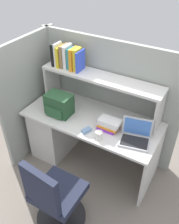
% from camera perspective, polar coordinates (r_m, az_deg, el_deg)
% --- Properties ---
extents(ground_plane, '(8.00, 8.00, 0.00)m').
position_cam_1_polar(ground_plane, '(3.37, 0.44, -11.22)').
color(ground_plane, slate).
extents(desk, '(1.60, 0.70, 0.73)m').
position_cam_1_polar(desk, '(3.25, -5.51, -3.79)').
color(desk, silver).
rests_on(desk, ground_plane).
extents(cubicle_partition_rear, '(1.84, 0.05, 1.55)m').
position_cam_1_polar(cubicle_partition_rear, '(3.12, 3.99, 2.97)').
color(cubicle_partition_rear, '#939991').
rests_on(cubicle_partition_rear, ground_plane).
extents(cubicle_partition_left, '(0.05, 1.06, 1.55)m').
position_cam_1_polar(cubicle_partition_left, '(3.24, -13.10, 3.46)').
color(cubicle_partition_left, '#939991').
rests_on(cubicle_partition_left, ground_plane).
extents(overhead_hutch, '(1.44, 0.28, 0.45)m').
position_cam_1_polar(overhead_hutch, '(2.82, 2.58, 6.41)').
color(overhead_hutch, beige).
rests_on(overhead_hutch, desk).
extents(reference_books_on_shelf, '(0.37, 0.18, 0.28)m').
position_cam_1_polar(reference_books_on_shelf, '(2.92, -5.11, 12.45)').
color(reference_books_on_shelf, black).
rests_on(reference_books_on_shelf, overhead_hutch).
extents(laptop, '(0.36, 0.31, 0.22)m').
position_cam_1_polar(laptop, '(2.60, 10.52, -5.47)').
color(laptop, '#B7BABF').
rests_on(laptop, desk).
extents(backpack, '(0.30, 0.22, 0.25)m').
position_cam_1_polar(backpack, '(2.90, -7.05, 1.66)').
color(backpack, '#264C2D').
rests_on(backpack, desk).
extents(computer_mouse, '(0.09, 0.12, 0.03)m').
position_cam_1_polar(computer_mouse, '(2.68, -0.67, -4.23)').
color(computer_mouse, '#7299C6').
rests_on(computer_mouse, desk).
extents(paper_cup, '(0.08, 0.08, 0.08)m').
position_cam_1_polar(paper_cup, '(2.59, 2.17, -5.32)').
color(paper_cup, white).
rests_on(paper_cup, desk).
extents(desk_book_stack, '(0.24, 0.18, 0.12)m').
position_cam_1_polar(desk_book_stack, '(2.70, 4.54, -2.75)').
color(desk_book_stack, purple).
rests_on(desk_book_stack, desk).
extents(office_chair, '(0.52, 0.52, 0.93)m').
position_cam_1_polar(office_chair, '(2.56, -7.91, -19.27)').
color(office_chair, black).
rests_on(office_chair, ground_plane).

